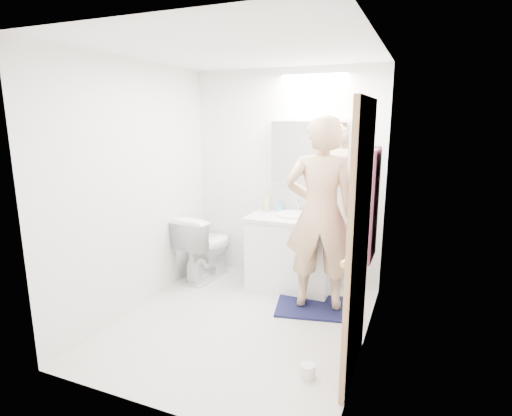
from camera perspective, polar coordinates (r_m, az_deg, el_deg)
The scene contains 23 objects.
floor at distance 3.93m, azimuth -2.16°, elevation -15.80°, with size 2.50×2.50×0.00m, color silver.
ceiling at distance 3.50m, azimuth -2.51°, elevation 21.29°, with size 2.50×2.50×0.00m, color white.
wall_back at distance 4.67m, azimuth 4.19°, elevation 4.31°, with size 2.50×2.50×0.00m, color white.
wall_front at distance 2.48m, azimuth -14.63°, elevation -3.47°, with size 2.50×2.50×0.00m, color white.
wall_left at distance 4.11m, azimuth -16.38°, elevation 2.69°, with size 2.50×2.50×0.00m, color white.
wall_right at distance 3.23m, azimuth 15.68°, elevation 0.14°, with size 2.50×2.50×0.00m, color white.
vanity_cabinet at distance 4.55m, azimuth 4.99°, elevation -6.46°, with size 0.90×0.55×0.78m, color white.
countertop at distance 4.43m, azimuth 5.09°, elevation -1.44°, with size 0.95×0.58×0.04m, color silver.
sink_basin at distance 4.45m, azimuth 5.21°, elevation -0.92°, with size 0.36×0.36×0.03m, color white.
faucet at distance 4.61m, azimuth 5.94°, elevation 0.38°, with size 0.02×0.02×0.16m, color silver.
medicine_cabinet at distance 4.48m, azimuth 7.61°, elevation 7.74°, with size 0.88×0.14×0.70m, color white.
mirror_panel at distance 4.41m, azimuth 7.35°, elevation 7.67°, with size 0.84×0.01×0.66m, color silver.
toilet at distance 4.84m, azimuth -7.06°, elevation -5.32°, with size 0.44×0.77×0.78m, color white.
bath_rug at distance 4.24m, azimuth 8.53°, elevation -13.55°, with size 0.80×0.55×0.02m, color #15123A.
person at distance 3.91m, azimuth 8.98°, elevation -0.80°, with size 0.68×0.44×1.85m, color tan.
door at distance 2.94m, azimuth 14.18°, elevation -4.98°, with size 0.04×0.80×2.00m, color tan.
door_knob at distance 2.68m, azimuth 12.28°, elevation -7.73°, with size 0.06×0.06×0.06m, color gold.
towel at distance 3.78m, azimuth 16.33°, elevation 0.34°, with size 0.02×0.42×1.00m, color #151135.
towel_hook at distance 3.72m, azimuth 16.62°, elevation 8.22°, with size 0.02×0.02×0.07m, color silver.
soap_bottle_a at distance 4.65m, azimuth 1.49°, elevation 0.98°, with size 0.09×0.09×0.23m, color #C0BA7C.
soap_bottle_b at distance 4.64m, azimuth 3.43°, elevation 0.46°, with size 0.07×0.07×0.16m, color #5FA2CC.
toothbrush_cup at distance 4.51m, azimuth 8.29°, elevation -0.39°, with size 0.10×0.10×0.10m, color #4251C8.
toilet_paper_roll at distance 3.24m, azimuth 7.27°, elevation -21.68°, with size 0.11×0.11×0.10m, color white.
Camera 1 is at (1.47, -3.14, 1.87)m, focal length 28.56 mm.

